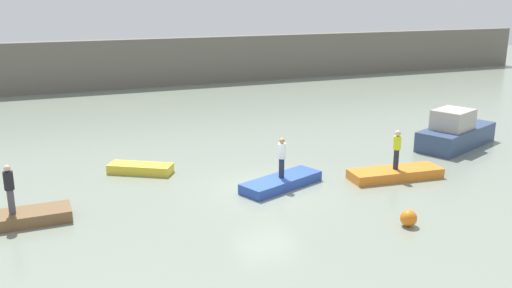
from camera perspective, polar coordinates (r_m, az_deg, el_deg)
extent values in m
plane|color=gray|center=(21.82, 1.06, -4.79)|extent=(120.00, 120.00, 0.00)
cube|color=#666056|center=(46.71, -12.22, 8.26)|extent=(80.00, 1.20, 4.00)
cube|color=#33476B|center=(29.68, 20.22, 0.74)|extent=(5.39, 3.69, 1.00)
cube|color=#B2ADA3|center=(28.97, 19.93, 2.45)|extent=(2.38, 2.18, 0.99)
cube|color=brown|center=(20.27, -24.06, -7.19)|extent=(3.74, 1.29, 0.42)
cube|color=gold|center=(24.28, -12.01, -2.52)|extent=(2.83, 2.25, 0.40)
cube|color=#2B4CAD|center=(22.05, 2.67, -4.02)|extent=(3.83, 2.43, 0.40)
cube|color=orange|center=(23.82, 14.36, -3.01)|extent=(4.10, 1.63, 0.41)
cylinder|color=#232838|center=(23.63, 14.46, -1.55)|extent=(0.22, 0.22, 0.86)
cylinder|color=#D8F226|center=(23.44, 14.57, 0.12)|extent=(0.32, 0.32, 0.57)
sphere|color=beige|center=(23.34, 14.64, 1.09)|extent=(0.25, 0.25, 0.25)
cylinder|color=#4C4C56|center=(20.05, -24.26, -5.51)|extent=(0.22, 0.22, 0.85)
cylinder|color=black|center=(19.81, -24.49, -3.50)|extent=(0.32, 0.32, 0.63)
sphere|color=beige|center=(19.69, -24.63, -2.33)|extent=(0.22, 0.22, 0.22)
cylinder|color=#232838|center=(21.86, 2.69, -2.52)|extent=(0.22, 0.22, 0.81)
cylinder|color=white|center=(21.65, 2.72, -0.72)|extent=(0.32, 0.32, 0.62)
sphere|color=#936B4C|center=(21.54, 2.73, 0.35)|extent=(0.22, 0.22, 0.22)
sphere|color=orange|center=(19.11, 15.68, -7.48)|extent=(0.57, 0.57, 0.57)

